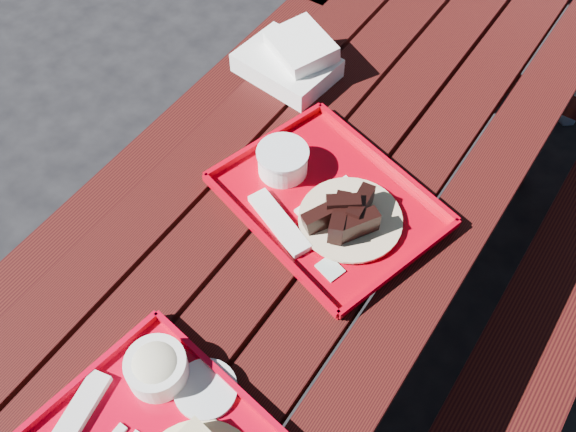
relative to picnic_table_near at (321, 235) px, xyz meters
The scene contains 4 objects.
ground 0.56m from the picnic_table_near, ahead, with size 60.00×60.00×0.00m, color black.
picnic_table_near is the anchor object (origin of this frame).
far_tray 0.22m from the picnic_table_near, 62.30° to the right, with size 0.55×0.48×0.08m.
white_cloth 0.47m from the picnic_table_near, 134.89° to the left, with size 0.26×0.23×0.10m.
Camera 1 is at (0.44, -0.80, 1.92)m, focal length 40.00 mm.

